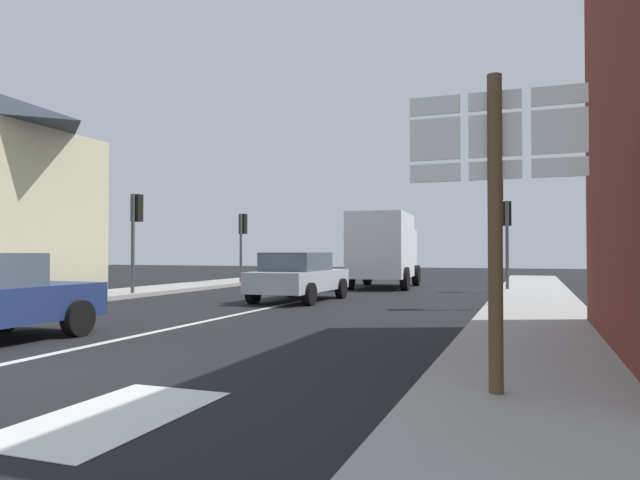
# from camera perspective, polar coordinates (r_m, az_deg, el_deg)

# --- Properties ---
(ground_plane) EXTENTS (80.00, 80.00, 0.00)m
(ground_plane) POSITION_cam_1_polar(r_m,az_deg,el_deg) (16.74, -3.18, -6.27)
(ground_plane) COLOR black
(sidewalk_right) EXTENTS (2.40, 44.00, 0.14)m
(sidewalk_right) POSITION_cam_1_polar(r_m,az_deg,el_deg) (13.40, 20.35, -7.18)
(sidewalk_right) COLOR #9E9B96
(sidewalk_right) RESTS_ON ground
(sidewalk_left) EXTENTS (2.40, 44.00, 0.14)m
(sidewalk_left) POSITION_cam_1_polar(r_m,az_deg,el_deg) (18.80, -24.75, -5.39)
(sidewalk_left) COLOR #9E9B96
(sidewalk_left) RESTS_ON ground
(lane_centre_stripe) EXTENTS (0.16, 12.00, 0.01)m
(lane_centre_stripe) POSITION_cam_1_polar(r_m,az_deg,el_deg) (13.17, -10.10, -7.62)
(lane_centre_stripe) COLOR silver
(lane_centre_stripe) RESTS_ON ground
(lane_turn_arrow) EXTENTS (1.20, 2.20, 0.01)m
(lane_turn_arrow) POSITION_cam_1_polar(r_m,az_deg,el_deg) (5.80, -19.65, -15.91)
(lane_turn_arrow) COLOR silver
(lane_turn_arrow) RESTS_ON ground
(sedan_far) EXTENTS (2.04, 4.23, 1.47)m
(sedan_far) POSITION_cam_1_polar(r_m,az_deg,el_deg) (17.65, -2.10, -3.54)
(sedan_far) COLOR #B7BABF
(sedan_far) RESTS_ON ground
(delivery_truck) EXTENTS (2.72, 5.11, 3.05)m
(delivery_truck) POSITION_cam_1_polar(r_m,az_deg,el_deg) (24.30, 6.26, -0.79)
(delivery_truck) COLOR silver
(delivery_truck) RESTS_ON ground
(route_sign_post) EXTENTS (1.66, 0.14, 3.20)m
(route_sign_post) POSITION_cam_1_polar(r_m,az_deg,el_deg) (5.87, 16.78, 3.92)
(route_sign_post) COLOR brown
(route_sign_post) RESTS_ON ground
(traffic_light_far_right) EXTENTS (0.30, 0.49, 3.36)m
(traffic_light_far_right) POSITION_cam_1_polar(r_m,az_deg,el_deg) (22.52, 17.87, 1.42)
(traffic_light_far_right) COLOR #47474C
(traffic_light_far_right) RESTS_ON ground
(traffic_light_near_right) EXTENTS (0.30, 0.49, 3.74)m
(traffic_light_near_right) POSITION_cam_1_polar(r_m,az_deg,el_deg) (15.80, 16.95, 3.53)
(traffic_light_near_right) COLOR #47474C
(traffic_light_near_right) RESTS_ON ground
(traffic_light_far_left) EXTENTS (0.30, 0.49, 3.21)m
(traffic_light_far_left) POSITION_cam_1_polar(r_m,az_deg,el_deg) (26.53, -7.60, 0.75)
(traffic_light_far_left) COLOR #47474C
(traffic_light_far_left) RESTS_ON ground
(traffic_light_near_left) EXTENTS (0.30, 0.49, 3.39)m
(traffic_light_near_left) POSITION_cam_1_polar(r_m,az_deg,el_deg) (20.16, -17.60, 1.79)
(traffic_light_near_left) COLOR #47474C
(traffic_light_near_left) RESTS_ON ground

